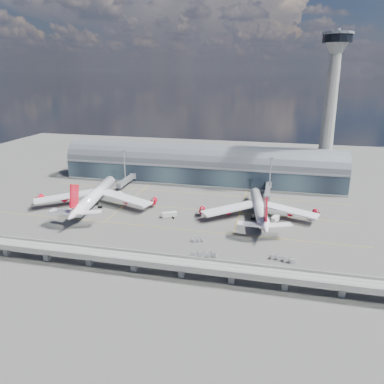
% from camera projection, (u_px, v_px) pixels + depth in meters
% --- Properties ---
extents(ground, '(500.00, 500.00, 0.00)m').
position_uv_depth(ground, '(172.00, 221.00, 203.96)').
color(ground, '#474744').
rests_on(ground, ground).
extents(taxi_lines, '(200.00, 80.12, 0.01)m').
position_uv_depth(taxi_lines, '(182.00, 207.00, 224.42)').
color(taxi_lines, gold).
rests_on(taxi_lines, ground).
extents(terminal, '(200.00, 30.00, 28.00)m').
position_uv_depth(terminal, '(201.00, 167.00, 272.64)').
color(terminal, '#1F2935').
rests_on(terminal, ground).
extents(control_tower, '(19.00, 19.00, 103.00)m').
position_uv_depth(control_tower, '(329.00, 113.00, 246.32)').
color(control_tower, gray).
rests_on(control_tower, ground).
extents(guideway, '(220.00, 8.50, 7.20)m').
position_uv_depth(guideway, '(134.00, 259.00, 151.40)').
color(guideway, gray).
rests_on(guideway, ground).
extents(floodlight_mast_left, '(3.00, 0.70, 25.70)m').
position_uv_depth(floodlight_mast_left, '(125.00, 167.00, 261.54)').
color(floodlight_mast_left, gray).
rests_on(floodlight_mast_left, ground).
extents(floodlight_mast_right, '(3.00, 0.70, 25.70)m').
position_uv_depth(floodlight_mast_right, '(270.00, 176.00, 239.77)').
color(floodlight_mast_right, gray).
rests_on(floodlight_mast_right, ground).
extents(airliner_left, '(74.47, 78.35, 23.89)m').
position_uv_depth(airliner_left, '(95.00, 196.00, 222.81)').
color(airliner_left, white).
rests_on(airliner_left, ground).
extents(airliner_right, '(66.24, 69.30, 22.03)m').
position_uv_depth(airliner_right, '(259.00, 209.00, 205.65)').
color(airliner_right, white).
rests_on(airliner_right, ground).
extents(jet_bridge_left, '(4.40, 28.00, 7.25)m').
position_uv_depth(jet_bridge_left, '(127.00, 180.00, 261.92)').
color(jet_bridge_left, gray).
rests_on(jet_bridge_left, ground).
extents(jet_bridge_right, '(4.40, 32.00, 7.25)m').
position_uv_depth(jet_bridge_right, '(268.00, 190.00, 239.02)').
color(jet_bridge_right, gray).
rests_on(jet_bridge_right, ground).
extents(service_truck_0, '(4.32, 7.82, 3.08)m').
position_uv_depth(service_truck_0, '(74.00, 209.00, 216.44)').
color(service_truck_0, beige).
rests_on(service_truck_0, ground).
extents(service_truck_1, '(5.34, 3.42, 2.86)m').
position_uv_depth(service_truck_1, '(81.00, 204.00, 225.46)').
color(service_truck_1, beige).
rests_on(service_truck_1, ground).
extents(service_truck_2, '(8.53, 5.89, 3.02)m').
position_uv_depth(service_truck_2, '(169.00, 215.00, 208.37)').
color(service_truck_2, beige).
rests_on(service_truck_2, ground).
extents(service_truck_3, '(4.59, 7.10, 3.21)m').
position_uv_depth(service_truck_3, '(275.00, 219.00, 201.91)').
color(service_truck_3, beige).
rests_on(service_truck_3, ground).
extents(service_truck_4, '(4.03, 5.64, 2.98)m').
position_uv_depth(service_truck_4, '(253.00, 205.00, 223.53)').
color(service_truck_4, beige).
rests_on(service_truck_4, ground).
extents(service_truck_5, '(5.24, 5.59, 2.68)m').
position_uv_depth(service_truck_5, '(120.00, 194.00, 243.57)').
color(service_truck_5, beige).
rests_on(service_truck_5, ground).
extents(cargo_train_0, '(6.61, 3.06, 1.45)m').
position_uv_depth(cargo_train_0, '(198.00, 240.00, 178.62)').
color(cargo_train_0, gray).
rests_on(cargo_train_0, ground).
extents(cargo_train_1, '(11.58, 4.62, 1.92)m').
position_uv_depth(cargo_train_1, '(204.00, 255.00, 164.09)').
color(cargo_train_1, gray).
rests_on(cargo_train_1, ground).
extents(cargo_train_2, '(10.93, 4.25, 1.81)m').
position_uv_depth(cargo_train_2, '(283.00, 259.00, 160.53)').
color(cargo_train_2, gray).
rests_on(cargo_train_2, ground).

